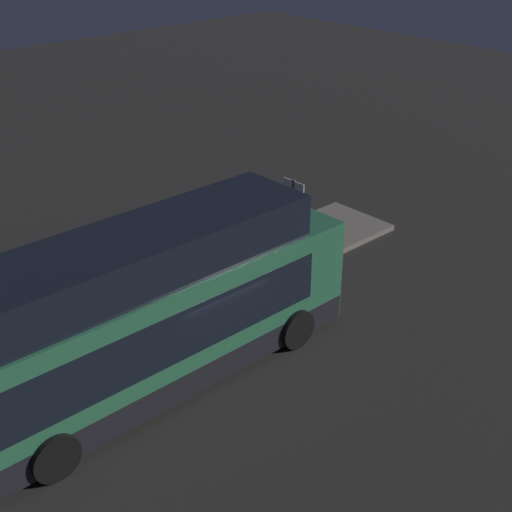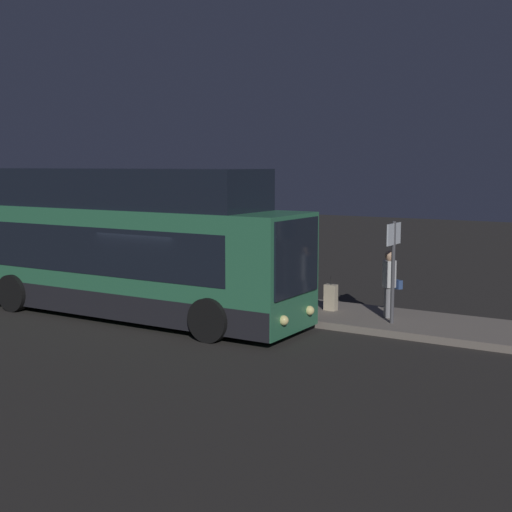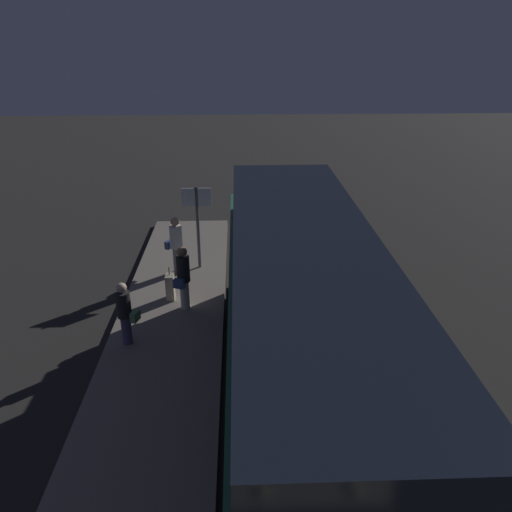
# 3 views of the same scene
# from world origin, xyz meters

# --- Properties ---
(ground) EXTENTS (80.00, 80.00, 0.00)m
(ground) POSITION_xyz_m (0.00, 0.00, 0.00)
(ground) COLOR #2B2826
(platform) EXTENTS (20.00, 2.80, 0.19)m
(platform) POSITION_xyz_m (0.00, 3.00, 0.09)
(platform) COLOR slate
(platform) RESTS_ON ground
(bus_lead) EXTENTS (10.94, 2.73, 4.17)m
(bus_lead) POSITION_xyz_m (-1.43, 0.14, 1.86)
(bus_lead) COLOR #2D704C
(bus_lead) RESTS_ON ground
(passenger_boarding) EXTENTS (0.45, 0.58, 1.61)m
(passenger_boarding) POSITION_xyz_m (1.43, 3.86, 1.06)
(passenger_boarding) COLOR #4C476B
(passenger_boarding) RESTS_ON platform
(passenger_waiting) EXTENTS (0.55, 0.64, 1.81)m
(passenger_waiting) POSITION_xyz_m (5.34, 3.08, 1.17)
(passenger_waiting) COLOR gray
(passenger_waiting) RESTS_ON platform
(passenger_with_bags) EXTENTS (0.60, 0.48, 1.80)m
(passenger_with_bags) POSITION_xyz_m (3.05, 2.65, 1.18)
(passenger_with_bags) COLOR silver
(passenger_with_bags) RESTS_ON platform
(suitcase) EXTENTS (0.35, 0.22, 0.98)m
(suitcase) POSITION_xyz_m (3.60, 3.10, 0.56)
(suitcase) COLOR beige
(suitcase) RESTS_ON platform
(sign_post) EXTENTS (0.10, 0.89, 2.66)m
(sign_post) POSITION_xyz_m (5.67, 2.42, 1.94)
(sign_post) COLOR #4C4C51
(sign_post) RESTS_ON platform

